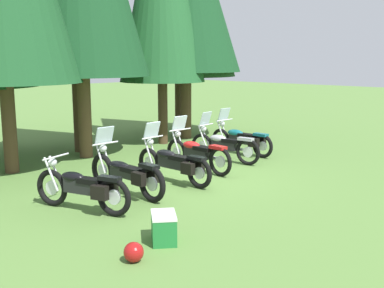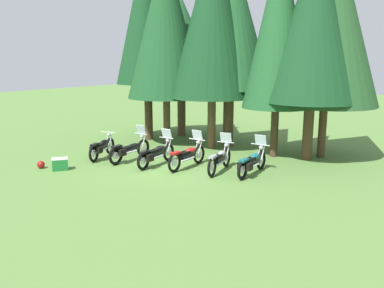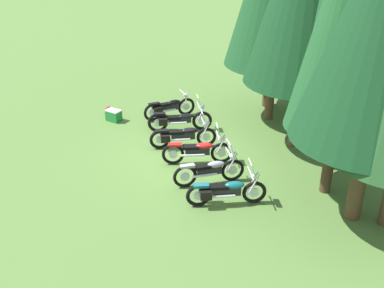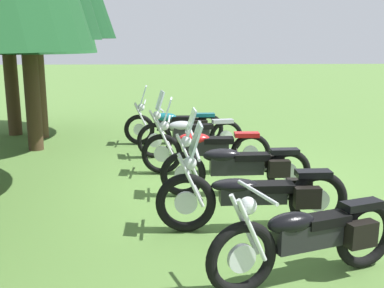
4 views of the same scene
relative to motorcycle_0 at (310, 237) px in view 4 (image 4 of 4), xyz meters
name	(u,v)px [view 4 (image 4 of 4)]	position (x,y,z in m)	size (l,w,h in m)	color
ground_plane	(218,184)	(3.22, 0.60, -0.46)	(80.00, 80.00, 0.00)	#547A38
motorcycle_0	(310,237)	(0.00, 0.00, 0.00)	(0.97, 2.12, 1.02)	black
motorcycle_1	(255,194)	(1.28, 0.33, 0.01)	(0.68, 2.45, 1.39)	black
motorcycle_2	(238,165)	(2.66, 0.35, 0.01)	(0.68, 2.37, 1.36)	black
motorcycle_3	(205,147)	(3.88, 0.78, 0.03)	(0.76, 2.35, 1.38)	black
motorcycle_4	(189,133)	(5.18, 1.01, 0.02)	(0.68, 2.23, 1.38)	black
motorcycle_5	(175,124)	(6.36, 1.30, 0.01)	(0.75, 2.31, 1.36)	black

